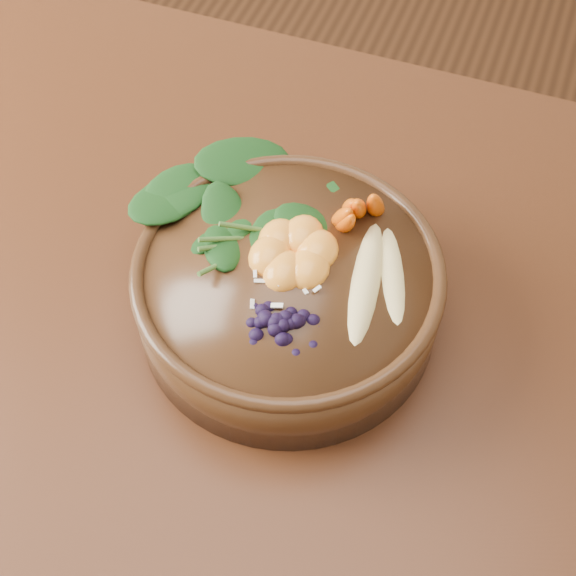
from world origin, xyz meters
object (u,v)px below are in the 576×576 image
dining_table (184,310)px  blueberry_pile (279,310)px  carrot_cluster (358,184)px  banana_halves (381,269)px  stoneware_bowl (288,293)px  mandarin_cluster (294,243)px  kale_heap (252,198)px

dining_table → blueberry_pile: 0.27m
dining_table → blueberry_pile: bearing=-27.7°
carrot_cluster → blueberry_pile: 0.17m
banana_halves → blueberry_pile: blueberry_pile is taller
stoneware_bowl → blueberry_pile: 0.09m
dining_table → mandarin_cluster: mandarin_cluster is taller
dining_table → banana_halves: (0.24, 0.00, 0.20)m
blueberry_pile → carrot_cluster: bearing=80.9°
kale_heap → carrot_cluster: (0.10, 0.04, 0.02)m
carrot_cluster → mandarin_cluster: bearing=-129.8°
mandarin_cluster → banana_halves: bearing=0.7°
blueberry_pile → dining_table: bearing=152.3°
stoneware_bowl → kale_heap: size_ratio=1.53×
carrot_cluster → banana_halves: size_ratio=0.48×
carrot_cluster → mandarin_cluster: carrot_cluster is taller
dining_table → carrot_cluster: carrot_cluster is taller
kale_heap → blueberry_pile: bearing=-57.8°
stoneware_bowl → carrot_cluster: bearing=66.7°
banana_halves → blueberry_pile: size_ratio=1.25×
kale_heap → mandarin_cluster: kale_heap is taller
banana_halves → carrot_cluster: bearing=113.1°
blueberry_pile → kale_heap: bearing=122.2°
dining_table → mandarin_cluster: (0.15, -0.00, 0.20)m
dining_table → stoneware_bowl: 0.20m
stoneware_bowl → kale_heap: 0.11m
banana_halves → mandarin_cluster: size_ratio=1.82×
carrot_cluster → kale_heap: bearing=-169.5°
dining_table → kale_heap: kale_heap is taller
banana_halves → kale_heap: bearing=156.5°
kale_heap → blueberry_pile: kale_heap is taller
stoneware_bowl → banana_halves: 0.11m
kale_heap → banana_halves: kale_heap is taller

